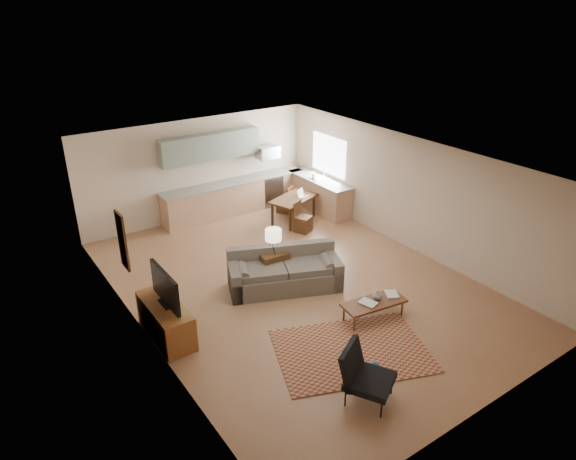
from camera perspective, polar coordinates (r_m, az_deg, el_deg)
room at (r=10.31m, az=0.95°, el=0.43°), size 9.00×9.00×9.00m
kitchen_counter_back at (r=14.37m, az=-5.86°, el=3.71°), size 4.26×0.64×0.92m
kitchen_counter_right at (r=14.50m, az=3.48°, el=3.99°), size 0.64×2.26×0.92m
kitchen_range at (r=14.90m, az=-2.16°, el=4.56°), size 0.62×0.62×0.90m
kitchen_microwave at (r=14.57m, az=-2.27°, el=8.64°), size 0.62×0.40×0.35m
upper_cabinets at (r=13.78m, az=-8.64°, el=9.15°), size 2.80×0.34×0.70m
window_right at (r=14.33m, az=4.55°, el=8.30°), size 0.02×1.40×1.05m
wall_art_left at (r=9.71m, az=-17.88°, el=-1.16°), size 0.06×0.42×1.10m
triptych at (r=13.79m, az=-10.35°, el=8.18°), size 1.70×0.04×0.50m
rug at (r=9.14m, az=7.07°, el=-13.17°), size 3.03×2.57×0.02m
sofa at (r=10.61m, az=-0.38°, el=-4.47°), size 2.61×1.87×0.83m
coffee_table at (r=9.91m, az=9.46°, el=-8.75°), size 1.29×0.66×0.37m
book_a at (r=9.64m, az=8.51°, el=-8.31°), size 0.40×0.44×0.03m
book_b at (r=10.05m, az=10.81°, el=-7.03°), size 0.49×0.51×0.02m
vase at (r=9.85m, az=9.87°, el=-7.15°), size 0.23×0.23×0.18m
armchair at (r=8.01m, az=9.11°, el=-15.78°), size 1.05×1.05×0.88m
tv_credenza at (r=9.49m, az=-13.41°, el=-9.75°), size 0.55×1.43×0.66m
tv at (r=9.16m, az=-13.50°, el=-6.24°), size 0.11×1.10×0.66m
console_table at (r=10.86m, az=-1.60°, el=-4.18°), size 0.62×0.44×0.69m
table_lamp at (r=10.57m, az=-1.64°, el=-1.22°), size 0.34×0.34×0.55m
dining_table at (r=13.76m, az=0.62°, el=2.29°), size 1.50×1.17×0.67m
dining_chair_near at (r=13.13m, az=1.71°, el=1.46°), size 0.52×0.53×0.80m
dining_chair_far at (r=14.34m, az=-0.37°, el=3.46°), size 0.51×0.51×0.76m
laptop at (r=13.67m, az=1.75°, el=4.12°), size 0.35×0.31×0.21m
soap_bottle at (r=14.35m, az=2.89°, el=6.14°), size 0.11×0.11×0.19m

